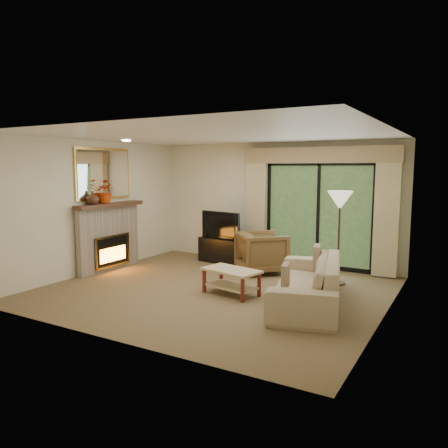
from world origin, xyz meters
The scene contains 22 objects.
floor centered at (0.00, 0.00, 0.00)m, with size 5.50×5.50×0.00m, color brown.
ceiling centered at (0.00, 0.00, 2.60)m, with size 5.50×5.50×0.00m, color silver.
wall_back centered at (0.00, 2.50, 1.30)m, with size 5.00×5.00×0.00m, color beige.
wall_front centered at (0.00, -2.50, 1.30)m, with size 5.00×5.00×0.00m, color beige.
wall_left centered at (-2.75, 0.00, 1.30)m, with size 5.00×5.00×0.00m, color beige.
wall_right centered at (2.75, 0.00, 1.30)m, with size 5.00×5.00×0.00m, color beige.
fireplace centered at (-2.63, 0.20, 0.69)m, with size 0.24×1.70×1.37m, color gray, non-canonical shape.
mirror centered at (-2.71, 0.20, 1.95)m, with size 0.07×1.45×1.02m, color gold, non-canonical shape.
sliding_door centered at (1.00, 2.45, 1.10)m, with size 2.26×0.10×2.16m, color black, non-canonical shape.
curtain_left centered at (-0.35, 2.34, 1.20)m, with size 0.45×0.18×2.35m, color tan.
curtain_right centered at (2.35, 2.34, 1.20)m, with size 0.45×0.18×2.35m, color tan.
cornice centered at (1.00, 2.36, 2.32)m, with size 3.20×0.24×0.32m, color tan.
media_console centered at (-0.95, 1.95, 0.27)m, with size 1.08×0.48×0.54m, color black.
tv centered at (-0.95, 1.95, 0.83)m, with size 1.03×0.13×0.59m, color black.
armchair centered at (0.17, 1.52, 0.41)m, with size 0.87×0.89×0.81m, color brown.
sofa centered at (1.61, 0.06, 0.35)m, with size 2.41×0.94×0.70m, color tan.
pillow_near centered at (1.53, -0.64, 0.58)m, with size 0.09×0.34×0.34m, color brown.
pillow_far centered at (1.53, 0.75, 0.59)m, with size 0.11×0.40×0.40m, color brown.
coffee_table centered at (0.37, -0.10, 0.21)m, with size 0.94×0.52×0.42m, color #C9B582, non-canonical shape.
floor_lamp centered at (1.71, 1.41, 0.83)m, with size 0.45×0.45×1.67m, color beige, non-canonical shape.
vase centered at (-2.61, -0.22, 1.50)m, with size 0.24×0.24×0.25m, color #47291A.
branches centered at (-2.61, 0.13, 1.60)m, with size 0.42×0.36×0.47m, color #D03E0F.
Camera 1 is at (3.73, -6.22, 2.08)m, focal length 35.00 mm.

